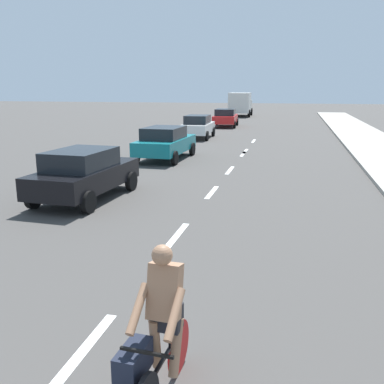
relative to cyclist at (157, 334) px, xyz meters
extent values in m
plane|color=#423F3D|center=(-1.26, 16.17, -0.83)|extent=(160.00, 160.00, 0.00)
cube|color=white|center=(-1.26, 0.70, -0.83)|extent=(0.16, 1.80, 0.01)
cube|color=white|center=(-1.26, 5.37, -0.83)|extent=(0.16, 1.80, 0.01)
cube|color=white|center=(-1.26, 9.78, -0.83)|extent=(0.16, 1.80, 0.01)
cube|color=white|center=(-1.26, 13.81, -0.83)|extent=(0.16, 1.80, 0.01)
cube|color=white|center=(-1.26, 18.55, -0.83)|extent=(0.16, 1.80, 0.01)
cube|color=white|center=(-1.26, 19.56, -0.83)|extent=(0.16, 1.80, 0.01)
cube|color=white|center=(-1.26, 24.36, -0.83)|extent=(0.16, 1.80, 0.01)
cylinder|color=red|center=(0.08, 0.56, -0.50)|extent=(0.09, 0.66, 0.66)
cube|color=black|center=(0.05, 0.03, -0.32)|extent=(0.09, 0.95, 0.04)
cylinder|color=black|center=(0.06, 0.24, -0.08)|extent=(0.03, 0.03, 0.48)
cube|color=black|center=(0.02, -0.41, 0.05)|extent=(0.56, 0.06, 0.03)
cube|color=#9E7051|center=(0.06, 0.11, 0.45)|extent=(0.36, 0.33, 0.63)
sphere|color=#9E7051|center=(0.05, 0.05, 0.88)|extent=(0.22, 0.22, 0.22)
cube|color=black|center=(0.06, 0.16, 0.12)|extent=(0.33, 0.24, 0.28)
cube|color=black|center=(-0.19, -0.24, -0.20)|extent=(0.27, 0.53, 0.32)
cylinder|color=#9E7051|center=(0.17, 0.10, -0.20)|extent=(0.13, 0.32, 0.62)
cylinder|color=#9E7051|center=(-0.06, 0.12, -0.20)|extent=(0.12, 0.21, 0.63)
cylinder|color=#9E7051|center=(0.24, -0.16, 0.35)|extent=(0.12, 0.49, 0.41)
cylinder|color=#9E7051|center=(-0.16, -0.14, 0.35)|extent=(0.12, 0.49, 0.41)
cube|color=black|center=(-4.92, 8.04, -0.14)|extent=(1.99, 4.30, 0.64)
cube|color=black|center=(-4.93, 7.83, 0.46)|extent=(1.67, 2.27, 0.56)
cylinder|color=black|center=(-5.72, 9.52, -0.51)|extent=(0.21, 0.65, 0.64)
cylinder|color=black|center=(-3.96, 9.43, -0.51)|extent=(0.21, 0.65, 0.64)
cylinder|color=black|center=(-5.87, 6.66, -0.51)|extent=(0.21, 0.65, 0.64)
cylinder|color=black|center=(-4.11, 6.57, -0.51)|extent=(0.21, 0.65, 0.64)
cube|color=#14727A|center=(-4.73, 16.03, -0.14)|extent=(2.00, 4.49, 0.64)
cube|color=black|center=(-4.74, 15.81, 0.46)|extent=(1.71, 2.35, 0.56)
cylinder|color=black|center=(-5.61, 17.57, -0.51)|extent=(0.20, 0.65, 0.64)
cylinder|color=black|center=(-3.76, 17.51, -0.51)|extent=(0.20, 0.65, 0.64)
cylinder|color=black|center=(-5.71, 14.56, -0.51)|extent=(0.20, 0.65, 0.64)
cylinder|color=black|center=(-3.85, 14.50, -0.51)|extent=(0.20, 0.65, 0.64)
cube|color=white|center=(-5.16, 25.16, -0.14)|extent=(1.82, 4.11, 0.64)
cube|color=black|center=(-5.15, 24.95, 0.46)|extent=(1.56, 2.15, 0.56)
cylinder|color=black|center=(-6.05, 26.51, -0.51)|extent=(0.20, 0.64, 0.64)
cylinder|color=black|center=(-4.35, 26.56, -0.51)|extent=(0.20, 0.64, 0.64)
cylinder|color=black|center=(-5.97, 23.75, -0.51)|extent=(0.20, 0.64, 0.64)
cylinder|color=black|center=(-4.27, 23.80, -0.51)|extent=(0.20, 0.64, 0.64)
cube|color=red|center=(-4.73, 34.54, -0.14)|extent=(2.14, 4.59, 0.64)
cube|color=black|center=(-4.72, 34.31, 0.46)|extent=(1.79, 2.43, 0.56)
cylinder|color=black|center=(-5.77, 36.00, -0.51)|extent=(0.22, 0.65, 0.64)
cylinder|color=black|center=(-3.88, 36.11, -0.51)|extent=(0.22, 0.65, 0.64)
cylinder|color=black|center=(-5.59, 32.96, -0.51)|extent=(0.22, 0.65, 0.64)
cylinder|color=black|center=(-3.70, 33.07, -0.51)|extent=(0.22, 0.65, 0.64)
cube|color=beige|center=(-5.33, 51.58, 0.37)|extent=(2.47, 2.42, 1.40)
cube|color=silver|center=(-5.24, 48.59, 0.82)|extent=(2.53, 4.23, 2.30)
cylinder|color=black|center=(-6.53, 51.41, -0.38)|extent=(0.31, 0.91, 0.90)
cylinder|color=black|center=(-4.13, 51.48, -0.38)|extent=(0.31, 0.91, 0.90)
cylinder|color=black|center=(-6.41, 47.51, -0.38)|extent=(0.31, 0.91, 0.90)
cylinder|color=black|center=(-4.01, 47.59, -0.38)|extent=(0.31, 0.91, 0.90)
camera|label=1|loc=(1.30, -3.90, 2.55)|focal=40.33mm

